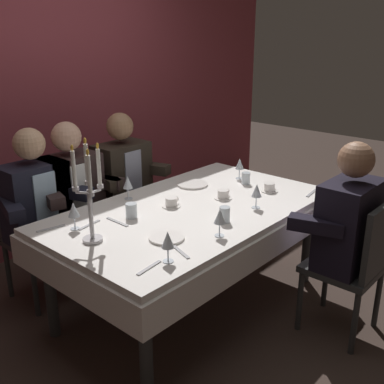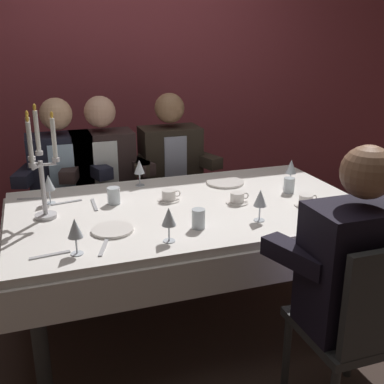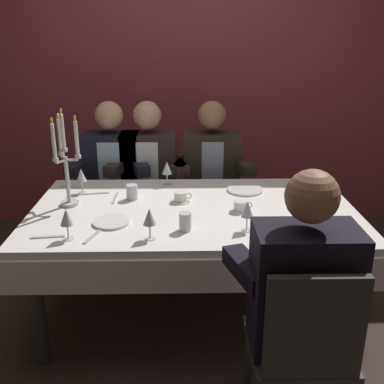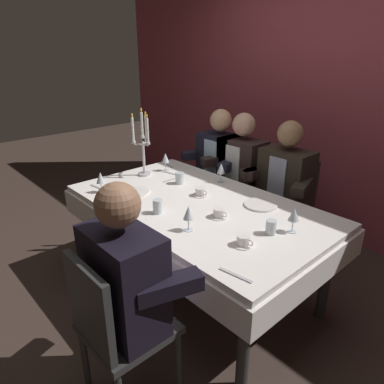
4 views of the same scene
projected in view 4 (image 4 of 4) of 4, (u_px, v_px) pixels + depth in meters
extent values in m
plane|color=#392B25|center=(196.00, 287.00, 2.83)|extent=(12.00, 12.00, 0.00)
cube|color=#903842|center=(325.00, 96.00, 3.35)|extent=(6.00, 0.12, 2.70)
cube|color=white|center=(197.00, 205.00, 2.55)|extent=(1.90, 1.10, 0.04)
cube|color=white|center=(197.00, 219.00, 2.60)|extent=(1.94, 1.14, 0.18)
cylinder|color=#2B2C2C|center=(93.00, 229.00, 2.99)|extent=(0.07, 0.07, 0.70)
cylinder|color=#2B2C2C|center=(244.00, 340.00, 1.86)|extent=(0.07, 0.07, 0.70)
cylinder|color=#2B2C2C|center=(171.00, 201.00, 3.53)|extent=(0.07, 0.07, 0.70)
cylinder|color=#2B2C2C|center=(326.00, 275.00, 2.39)|extent=(0.07, 0.07, 0.70)
cylinder|color=silver|center=(145.00, 174.00, 3.09)|extent=(0.11, 0.11, 0.02)
cylinder|color=silver|center=(144.00, 157.00, 3.04)|extent=(0.02, 0.02, 0.28)
cylinder|color=silver|center=(143.00, 137.00, 2.97)|extent=(0.04, 0.04, 0.02)
cylinder|color=white|center=(142.00, 124.00, 2.93)|extent=(0.02, 0.02, 0.20)
ellipsoid|color=yellow|center=(141.00, 110.00, 2.88)|extent=(0.02, 0.02, 0.03)
cylinder|color=silver|center=(145.00, 145.00, 2.96)|extent=(0.07, 0.01, 0.01)
cylinder|color=silver|center=(148.00, 143.00, 2.93)|extent=(0.04, 0.04, 0.02)
cylinder|color=white|center=(147.00, 130.00, 2.89)|extent=(0.02, 0.02, 0.20)
ellipsoid|color=yellow|center=(147.00, 116.00, 2.85)|extent=(0.02, 0.02, 0.03)
cylinder|color=silver|center=(145.00, 143.00, 3.02)|extent=(0.05, 0.07, 0.01)
cylinder|color=silver|center=(146.00, 139.00, 3.05)|extent=(0.04, 0.04, 0.02)
cylinder|color=white|center=(146.00, 127.00, 3.01)|extent=(0.02, 0.02, 0.20)
ellipsoid|color=yellow|center=(145.00, 113.00, 2.96)|extent=(0.02, 0.02, 0.03)
cylinder|color=silver|center=(138.00, 144.00, 2.98)|extent=(0.05, 0.07, 0.01)
cylinder|color=silver|center=(134.00, 142.00, 2.97)|extent=(0.04, 0.04, 0.02)
cylinder|color=white|center=(133.00, 129.00, 2.93)|extent=(0.02, 0.02, 0.20)
ellipsoid|color=yellow|center=(132.00, 115.00, 2.88)|extent=(0.02, 0.02, 0.03)
cylinder|color=white|center=(136.00, 192.00, 2.72)|extent=(0.20, 0.20, 0.01)
cylinder|color=white|center=(261.00, 205.00, 2.49)|extent=(0.23, 0.23, 0.01)
cylinder|color=silver|center=(189.00, 230.00, 2.16)|extent=(0.06, 0.06, 0.00)
cylinder|color=silver|center=(189.00, 224.00, 2.15)|extent=(0.01, 0.01, 0.07)
cone|color=silver|center=(188.00, 212.00, 2.12)|extent=(0.07, 0.07, 0.08)
cylinder|color=maroon|center=(188.00, 216.00, 2.12)|extent=(0.04, 0.04, 0.03)
cylinder|color=silver|center=(102.00, 192.00, 2.73)|extent=(0.06, 0.06, 0.00)
cylinder|color=silver|center=(101.00, 187.00, 2.71)|extent=(0.01, 0.01, 0.07)
cone|color=silver|center=(100.00, 177.00, 2.68)|extent=(0.07, 0.07, 0.08)
cylinder|color=maroon|center=(101.00, 180.00, 2.69)|extent=(0.04, 0.04, 0.03)
cylinder|color=silver|center=(221.00, 182.00, 2.93)|extent=(0.06, 0.06, 0.00)
cylinder|color=silver|center=(221.00, 178.00, 2.91)|extent=(0.01, 0.01, 0.07)
cone|color=silver|center=(221.00, 168.00, 2.88)|extent=(0.07, 0.07, 0.08)
cylinder|color=maroon|center=(221.00, 171.00, 2.89)|extent=(0.04, 0.04, 0.03)
cylinder|color=silver|center=(292.00, 232.00, 2.14)|extent=(0.06, 0.06, 0.00)
cylinder|color=silver|center=(293.00, 226.00, 2.13)|extent=(0.01, 0.01, 0.07)
cone|color=silver|center=(294.00, 214.00, 2.10)|extent=(0.07, 0.07, 0.08)
cylinder|color=maroon|center=(294.00, 218.00, 2.11)|extent=(0.04, 0.04, 0.03)
cylinder|color=silver|center=(131.00, 209.00, 2.45)|extent=(0.06, 0.06, 0.00)
cylinder|color=silver|center=(130.00, 204.00, 2.43)|extent=(0.01, 0.01, 0.07)
cone|color=silver|center=(130.00, 193.00, 2.40)|extent=(0.07, 0.07, 0.08)
cylinder|color=#E0D172|center=(130.00, 196.00, 2.41)|extent=(0.04, 0.04, 0.03)
cylinder|color=silver|center=(166.00, 170.00, 3.20)|extent=(0.06, 0.06, 0.00)
cylinder|color=silver|center=(166.00, 166.00, 3.19)|extent=(0.01, 0.01, 0.07)
cone|color=silver|center=(165.00, 158.00, 3.16)|extent=(0.07, 0.07, 0.08)
cylinder|color=silver|center=(180.00, 178.00, 2.89)|extent=(0.07, 0.07, 0.09)
cylinder|color=silver|center=(271.00, 227.00, 2.11)|extent=(0.06, 0.06, 0.09)
cylinder|color=silver|center=(158.00, 206.00, 2.37)|extent=(0.07, 0.07, 0.10)
cylinder|color=white|center=(219.00, 217.00, 2.33)|extent=(0.12, 0.12, 0.01)
cylinder|color=white|center=(219.00, 212.00, 2.32)|extent=(0.08, 0.08, 0.05)
torus|color=white|center=(225.00, 215.00, 2.28)|extent=(0.04, 0.01, 0.04)
cylinder|color=white|center=(200.00, 195.00, 2.67)|extent=(0.12, 0.12, 0.01)
cylinder|color=white|center=(200.00, 191.00, 2.66)|extent=(0.08, 0.08, 0.05)
torus|color=white|center=(205.00, 193.00, 2.62)|extent=(0.04, 0.01, 0.04)
cylinder|color=white|center=(243.00, 245.00, 2.00)|extent=(0.12, 0.12, 0.01)
cylinder|color=white|center=(243.00, 240.00, 1.99)|extent=(0.08, 0.08, 0.05)
torus|color=white|center=(250.00, 243.00, 1.95)|extent=(0.04, 0.01, 0.04)
cube|color=#B7B7BC|center=(114.00, 195.00, 2.66)|extent=(0.08, 0.19, 0.01)
cube|color=#B7B7BC|center=(235.00, 275.00, 1.73)|extent=(0.19, 0.05, 0.01)
cube|color=#B7B7BC|center=(170.00, 173.00, 3.13)|extent=(0.17, 0.05, 0.01)
cube|color=#B7B7BC|center=(97.00, 187.00, 2.82)|extent=(0.17, 0.04, 0.01)
cube|color=#B7B7BC|center=(168.00, 165.00, 3.33)|extent=(0.17, 0.05, 0.01)
cube|color=#B7B7BC|center=(172.00, 179.00, 2.98)|extent=(0.02, 0.19, 0.01)
cylinder|color=#2B2C2C|center=(194.00, 208.00, 3.72)|extent=(0.04, 0.04, 0.42)
cylinder|color=#2B2C2C|center=(219.00, 219.00, 3.48)|extent=(0.04, 0.04, 0.42)
cylinder|color=#2B2C2C|center=(218.00, 199.00, 3.95)|extent=(0.04, 0.04, 0.42)
cylinder|color=#2B2C2C|center=(242.00, 209.00, 3.70)|extent=(0.04, 0.04, 0.42)
cube|color=#2B2C2C|center=(219.00, 188.00, 3.62)|extent=(0.42, 0.42, 0.04)
cube|color=#2B2C2C|center=(232.00, 162.00, 3.65)|extent=(0.38, 0.04, 0.44)
cube|color=black|center=(220.00, 161.00, 3.51)|extent=(0.42, 0.26, 0.54)
cube|color=#ABCCE9|center=(210.00, 161.00, 3.42)|extent=(0.16, 0.01, 0.40)
sphere|color=tan|center=(221.00, 120.00, 3.36)|extent=(0.21, 0.21, 0.21)
cube|color=black|center=(197.00, 154.00, 3.59)|extent=(0.19, 0.34, 0.08)
cube|color=black|center=(229.00, 164.00, 3.29)|extent=(0.19, 0.34, 0.08)
cylinder|color=#2B2C2C|center=(213.00, 217.00, 3.53)|extent=(0.04, 0.04, 0.42)
cylinder|color=#2B2C2C|center=(241.00, 229.00, 3.28)|extent=(0.04, 0.04, 0.42)
cylinder|color=#2B2C2C|center=(237.00, 206.00, 3.75)|extent=(0.04, 0.04, 0.42)
cylinder|color=#2B2C2C|center=(264.00, 218.00, 3.51)|extent=(0.04, 0.04, 0.42)
cube|color=#2B2C2C|center=(240.00, 196.00, 3.43)|extent=(0.42, 0.42, 0.04)
cube|color=#2B2C2C|center=(254.00, 168.00, 3.46)|extent=(0.38, 0.04, 0.44)
cube|color=#2E2120|center=(241.00, 167.00, 3.32)|extent=(0.42, 0.26, 0.54)
cube|color=white|center=(232.00, 168.00, 3.22)|extent=(0.16, 0.01, 0.40)
sphere|color=#DCA687|center=(244.00, 125.00, 3.17)|extent=(0.21, 0.21, 0.21)
cube|color=#2E2120|center=(217.00, 160.00, 3.39)|extent=(0.19, 0.34, 0.08)
cube|color=#2E2120|center=(254.00, 171.00, 3.09)|extent=(0.19, 0.34, 0.08)
cylinder|color=#2B2C2C|center=(251.00, 234.00, 3.20)|extent=(0.04, 0.04, 0.42)
cylinder|color=#2B2C2C|center=(285.00, 250.00, 2.95)|extent=(0.04, 0.04, 0.42)
cylinder|color=#2B2C2C|center=(275.00, 222.00, 3.42)|extent=(0.04, 0.04, 0.42)
cylinder|color=#2B2C2C|center=(308.00, 235.00, 3.18)|extent=(0.04, 0.04, 0.42)
cube|color=#2B2C2C|center=(282.00, 212.00, 3.10)|extent=(0.42, 0.42, 0.04)
cube|color=#2B2C2C|center=(297.00, 181.00, 3.13)|extent=(0.38, 0.04, 0.44)
cube|color=black|center=(285.00, 181.00, 2.99)|extent=(0.42, 0.26, 0.54)
cube|color=#9397AC|center=(276.00, 181.00, 2.89)|extent=(0.16, 0.01, 0.40)
sphere|color=#986E4D|center=(290.00, 134.00, 2.84)|extent=(0.21, 0.21, 0.21)
cube|color=black|center=(258.00, 173.00, 3.06)|extent=(0.19, 0.34, 0.08)
cube|color=black|center=(302.00, 186.00, 2.76)|extent=(0.19, 0.34, 0.08)
cylinder|color=#2B2C2C|center=(178.00, 363.00, 1.90)|extent=(0.04, 0.04, 0.42)
cylinder|color=#2B2C2C|center=(140.00, 326.00, 2.14)|extent=(0.04, 0.04, 0.42)
cylinder|color=#2B2C2C|center=(85.00, 359.00, 1.92)|extent=(0.04, 0.04, 0.42)
cube|color=#2B2C2C|center=(128.00, 328.00, 1.82)|extent=(0.42, 0.42, 0.04)
cube|color=#2B2C2C|center=(89.00, 307.00, 1.61)|extent=(0.38, 0.04, 0.44)
cube|color=black|center=(124.00, 281.00, 1.71)|extent=(0.42, 0.26, 0.54)
cube|color=#BBA7D6|center=(147.00, 265.00, 1.78)|extent=(0.16, 0.01, 0.40)
sphere|color=#93664B|center=(118.00, 205.00, 1.55)|extent=(0.21, 0.21, 0.21)
cube|color=black|center=(169.00, 287.00, 1.61)|extent=(0.19, 0.34, 0.08)
cube|color=black|center=(118.00, 249.00, 1.91)|extent=(0.19, 0.34, 0.08)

